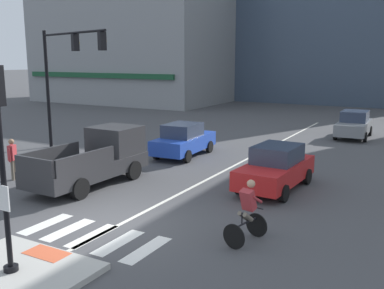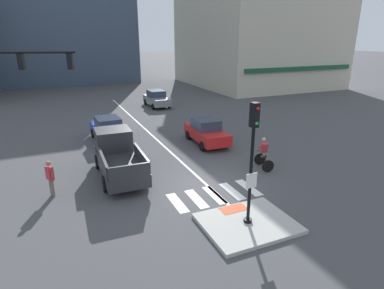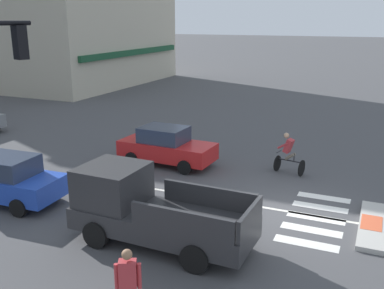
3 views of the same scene
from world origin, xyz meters
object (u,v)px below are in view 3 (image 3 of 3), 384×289
pickup_truck_charcoal_westbound_near (147,209)px  car_red_eastbound_mid (166,146)px  car_blue_westbound_far (5,179)px  cyclist (289,153)px  pedestrian_at_curb_left (128,280)px

pickup_truck_charcoal_westbound_near → car_red_eastbound_mid: bearing=22.4°
car_red_eastbound_mid → car_blue_westbound_far: bearing=151.3°
car_blue_westbound_far → pickup_truck_charcoal_westbound_near: bearing=-94.9°
car_blue_westbound_far → pickup_truck_charcoal_westbound_near: size_ratio=0.81×
car_blue_westbound_far → cyclist: 10.68m
pickup_truck_charcoal_westbound_near → pedestrian_at_curb_left: bearing=-157.3°
pickup_truck_charcoal_westbound_near → car_blue_westbound_far: bearing=85.1°
pickup_truck_charcoal_westbound_near → cyclist: (7.28, -2.43, -0.11)m
car_red_eastbound_mid → cyclist: (0.93, -5.05, 0.06)m
cyclist → car_blue_westbound_far: bearing=129.4°
car_blue_westbound_far → car_red_eastbound_mid: bearing=-28.7°
cyclist → pedestrian_at_curb_left: 10.54m
car_blue_westbound_far → pedestrian_at_curb_left: bearing=-117.4°
car_blue_westbound_far → pedestrian_at_curb_left: 8.07m
pickup_truck_charcoal_westbound_near → cyclist: 7.68m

